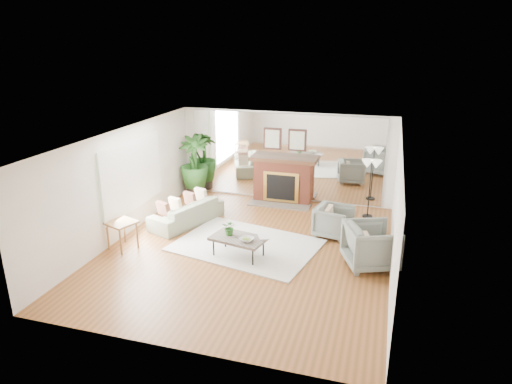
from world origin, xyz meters
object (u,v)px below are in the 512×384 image
(coffee_table, at_px, (238,239))
(potted_ficus, at_px, (194,164))
(fireplace, at_px, (283,179))
(armchair_back, at_px, (334,221))
(sofa, at_px, (187,213))
(side_table, at_px, (122,226))
(armchair_front, at_px, (371,246))
(floor_lamp, at_px, (371,169))

(coffee_table, relative_size, potted_ficus, 0.70)
(fireplace, xyz_separation_m, armchair_back, (1.69, -1.97, -0.29))
(sofa, relative_size, side_table, 2.78)
(coffee_table, distance_m, armchair_front, 2.71)
(coffee_table, distance_m, sofa, 2.28)
(armchair_front, bearing_deg, side_table, 75.30)
(fireplace, bearing_deg, floor_lamp, -12.35)
(armchair_front, bearing_deg, floor_lamp, -17.92)
(armchair_back, bearing_deg, side_table, 126.02)
(side_table, xyz_separation_m, floor_lamp, (5.04, 3.43, 0.77))
(sofa, xyz_separation_m, armchair_back, (3.59, 0.27, 0.08))
(coffee_table, xyz_separation_m, side_table, (-2.56, -0.32, 0.11))
(fireplace, relative_size, floor_lamp, 1.35)
(coffee_table, bearing_deg, sofa, 142.72)
(sofa, height_order, potted_ficus, potted_ficus)
(coffee_table, height_order, side_table, side_table)
(sofa, distance_m, armchair_front, 4.62)
(armchair_front, bearing_deg, coffee_table, 75.66)
(potted_ficus, distance_m, floor_lamp, 5.02)
(coffee_table, bearing_deg, floor_lamp, 51.38)
(floor_lamp, bearing_deg, side_table, -145.79)
(floor_lamp, bearing_deg, coffee_table, -128.62)
(floor_lamp, bearing_deg, potted_ficus, 175.82)
(armchair_back, xyz_separation_m, armchair_front, (0.91, -1.28, 0.08))
(armchair_back, xyz_separation_m, floor_lamp, (0.70, 1.45, 0.93))
(fireplace, height_order, potted_ficus, fireplace)
(armchair_front, relative_size, potted_ficus, 0.56)
(armchair_back, relative_size, potted_ficus, 0.46)
(coffee_table, relative_size, side_table, 1.75)
(armchair_front, height_order, floor_lamp, floor_lamp)
(side_table, xyz_separation_m, potted_ficus, (0.05, 3.79, 0.42))
(fireplace, relative_size, armchair_front, 2.07)
(armchair_front, xyz_separation_m, potted_ficus, (-5.20, 3.09, 0.49))
(fireplace, bearing_deg, coffee_table, -91.38)
(fireplace, xyz_separation_m, armchair_front, (2.60, -3.25, -0.21))
(armchair_front, bearing_deg, sofa, 55.12)
(sofa, relative_size, armchair_front, 1.99)
(sofa, height_order, armchair_front, armchair_front)
(coffee_table, xyz_separation_m, potted_ficus, (-2.51, 3.47, 0.53))
(fireplace, height_order, armchair_back, fireplace)
(sofa, xyz_separation_m, side_table, (-0.75, -1.71, 0.24))
(potted_ficus, bearing_deg, side_table, -90.76)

